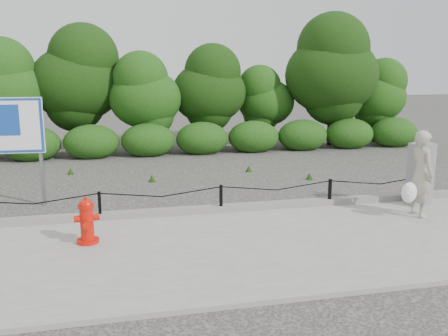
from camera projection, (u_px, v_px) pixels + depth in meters
ground at (221, 216)px, 10.14m from camera, size 90.00×90.00×0.00m
sidewalk at (246, 247)px, 8.23m from camera, size 14.00×4.00×0.08m
curb at (220, 208)px, 10.16m from camera, size 14.00×0.22×0.14m
chain_barrier at (221, 195)px, 10.05m from camera, size 10.06×0.06×0.60m
treeline at (183, 83)px, 18.25m from camera, size 19.96×3.96×5.20m
fire_hydrant at (87, 221)px, 8.25m from camera, size 0.44×0.46×0.82m
pedestrian at (420, 175)px, 9.72m from camera, size 0.73×0.65×1.79m
utility_cabinet at (420, 174)px, 10.59m from camera, size 0.56×0.41×1.54m
advertising_sign at (7, 131)px, 10.45m from camera, size 1.55×0.19×2.48m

